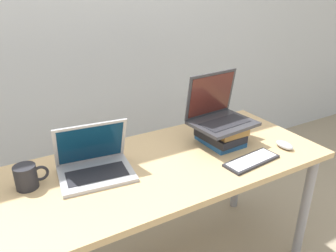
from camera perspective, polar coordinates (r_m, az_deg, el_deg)
wall_back at (r=2.31m, az=-14.46°, el=20.16°), size 8.00×0.05×2.70m
desk at (r=1.57m, az=-0.62°, el=-8.74°), size 1.56×0.67×0.70m
laptop_left at (r=1.46m, az=-12.68°, el=-6.40°), size 0.34×0.28×0.24m
book_stack at (r=1.71m, az=9.25°, el=-1.38°), size 0.19×0.24×0.11m
laptop_on_books at (r=1.69m, az=8.86°, el=2.17°), size 0.33×0.27×0.25m
wireless_keyboard at (r=1.58m, az=14.35°, el=-5.87°), size 0.29×0.13×0.01m
mouse at (r=1.75m, az=19.63°, el=-3.15°), size 0.06×0.10×0.03m
mug at (r=1.45m, az=-23.36°, el=-8.11°), size 0.13×0.09×0.10m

